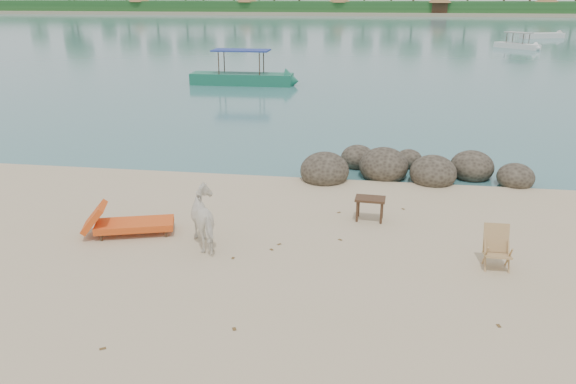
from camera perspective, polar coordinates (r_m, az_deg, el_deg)
name	(u,v)px	position (r m, az deg, el deg)	size (l,w,h in m)	color
water	(369,24)	(99.67, 8.26, 16.49)	(400.00, 400.00, 0.00)	#3B7777
far_shore	(373,10)	(179.61, 8.66, 17.80)	(420.00, 90.00, 1.40)	tan
far_scenery	(373,1)	(146.25, 8.62, 18.66)	(420.00, 18.00, 9.50)	#1E4C1E
boulders	(403,169)	(16.94, 11.61, 2.30)	(6.63, 3.14, 1.09)	#2B251D
cow	(208,219)	(12.07, -8.17, -2.76)	(0.65, 1.43, 1.21)	white
side_table	(370,210)	(13.45, 8.30, -1.86)	(0.70, 0.45, 0.56)	#382816
lounge_chair	(135,222)	(13.03, -15.33, -2.92)	(2.13, 0.75, 0.64)	orange
deck_chair	(498,250)	(11.72, 20.53, -5.58)	(0.53, 0.58, 0.83)	tan
boat_near	(241,56)	(33.98, -4.78, 13.64)	(6.77, 1.52, 3.29)	#18654B
boat_mid	(518,35)	(60.79, 22.36, 14.55)	(5.08, 1.14, 2.49)	silver
boat_far	(542,35)	(76.04, 24.43, 14.35)	(6.05, 1.36, 0.70)	silver
dead_leaves	(307,264)	(11.36, 1.98, -7.37)	(6.53, 7.11, 0.00)	brown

